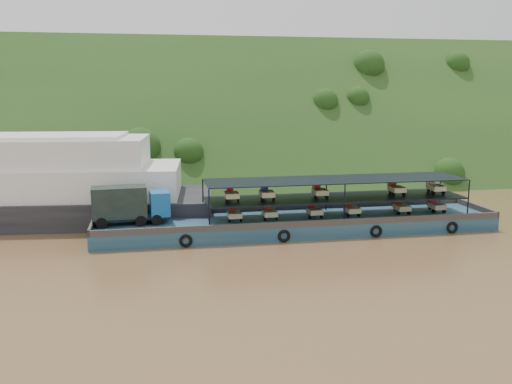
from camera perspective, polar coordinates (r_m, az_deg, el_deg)
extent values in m
plane|color=brown|center=(49.72, 2.93, -4.16)|extent=(160.00, 160.00, 0.00)
cube|color=#1B3714|center=(84.45, -2.93, 1.87)|extent=(140.00, 39.60, 39.60)
cube|color=navy|center=(50.53, 4.08, -3.24)|extent=(35.00, 7.00, 1.20)
cube|color=#592D19|center=(53.56, 3.15, -1.52)|extent=(35.00, 0.20, 0.50)
cube|color=#592D19|center=(47.15, 5.16, -3.18)|extent=(35.00, 0.20, 0.50)
cube|color=#592D19|center=(57.31, 21.15, -1.42)|extent=(0.20, 7.00, 0.50)
cube|color=#592D19|center=(48.89, -16.05, -3.06)|extent=(0.20, 7.00, 0.50)
torus|color=black|center=(45.54, -7.03, -4.88)|extent=(1.06, 0.26, 1.06)
torus|color=black|center=(46.73, 2.83, -4.42)|extent=(1.06, 0.26, 1.06)
torus|color=black|center=(49.20, 11.94, -3.87)|extent=(1.06, 0.26, 1.06)
torus|color=black|center=(52.29, 19.04, -3.38)|extent=(1.06, 0.26, 1.06)
cylinder|color=black|center=(47.98, -15.19, -3.01)|extent=(0.94, 0.38, 0.92)
cylinder|color=black|center=(49.88, -15.18, -2.51)|extent=(0.94, 0.38, 0.92)
cylinder|color=black|center=(48.05, -11.44, -2.83)|extent=(0.94, 0.38, 0.92)
cylinder|color=black|center=(49.94, -11.58, -2.34)|extent=(0.94, 0.38, 0.92)
cylinder|color=black|center=(48.13, -9.90, -2.76)|extent=(0.94, 0.38, 0.92)
cylinder|color=black|center=(50.02, -10.10, -2.27)|extent=(0.94, 0.38, 0.92)
cube|color=black|center=(48.93, -12.38, -2.47)|extent=(6.40, 2.45, 0.18)
cube|color=#165798|center=(48.85, -9.62, -1.11)|extent=(1.71, 2.32, 2.03)
cube|color=black|center=(48.86, -8.71, -0.65)|extent=(0.18, 1.85, 0.83)
cube|color=black|center=(48.63, -13.53, -0.98)|extent=(4.57, 2.51, 2.59)
cube|color=black|center=(51.06, 7.91, -0.57)|extent=(23.00, 5.00, 0.12)
cube|color=black|center=(50.78, 7.95, 1.25)|extent=(23.00, 5.00, 0.08)
cylinder|color=black|center=(46.18, -4.71, -1.68)|extent=(0.12, 0.12, 3.30)
cylinder|color=black|center=(51.06, -5.33, -0.53)|extent=(0.12, 0.12, 3.30)
cylinder|color=black|center=(48.75, 8.85, -1.13)|extent=(0.12, 0.12, 3.30)
cylinder|color=black|center=(53.39, 7.04, -0.08)|extent=(0.12, 0.12, 3.30)
cylinder|color=black|center=(53.71, 20.48, -0.61)|extent=(0.12, 0.12, 3.30)
cylinder|color=black|center=(57.96, 17.92, 0.31)|extent=(0.12, 0.12, 3.30)
cylinder|color=black|center=(50.22, -2.42, -2.30)|extent=(0.12, 0.52, 0.52)
cylinder|color=black|center=(48.41, -2.69, -2.78)|extent=(0.14, 0.52, 0.52)
cylinder|color=black|center=(48.56, -1.52, -2.73)|extent=(0.14, 0.52, 0.52)
cube|color=beige|center=(48.75, -2.17, -2.28)|extent=(1.15, 1.50, 0.44)
cube|color=red|center=(49.82, -2.38, -1.79)|extent=(0.55, 0.80, 0.80)
cube|color=red|center=(49.52, -2.35, -1.27)|extent=(0.50, 0.10, 0.10)
cylinder|color=black|center=(50.76, 1.04, -2.15)|extent=(0.12, 0.52, 0.52)
cylinder|color=black|center=(48.94, 0.91, -2.63)|extent=(0.14, 0.52, 0.52)
cylinder|color=black|center=(49.15, 2.05, -2.58)|extent=(0.14, 0.52, 0.52)
cube|color=beige|center=(49.30, 1.39, -2.13)|extent=(1.15, 1.50, 0.44)
cube|color=#B8290C|center=(50.36, 1.11, -1.65)|extent=(0.55, 0.80, 0.80)
cube|color=#B8290C|center=(50.07, 1.16, -1.14)|extent=(0.50, 0.10, 0.10)
cylinder|color=black|center=(51.73, 5.42, -1.96)|extent=(0.12, 0.52, 0.52)
cylinder|color=black|center=(49.91, 5.45, -2.42)|extent=(0.14, 0.52, 0.52)
cylinder|color=black|center=(50.20, 6.54, -2.36)|extent=(0.14, 0.52, 0.52)
cube|color=beige|center=(50.30, 5.89, -1.93)|extent=(1.15, 1.50, 0.44)
cube|color=red|center=(51.34, 5.52, -1.46)|extent=(0.55, 0.80, 0.80)
cube|color=red|center=(51.05, 5.60, -0.96)|extent=(0.50, 0.10, 0.10)
cylinder|color=black|center=(52.80, 9.04, -1.79)|extent=(0.12, 0.52, 0.52)
cylinder|color=black|center=(50.98, 9.20, -2.23)|extent=(0.14, 0.52, 0.52)
cylinder|color=black|center=(51.33, 10.25, -2.18)|extent=(0.14, 0.52, 0.52)
cube|color=beige|center=(51.40, 9.60, -1.75)|extent=(1.15, 1.50, 0.44)
cube|color=red|center=(52.42, 9.17, -1.30)|extent=(0.55, 0.80, 0.80)
cube|color=red|center=(52.14, 9.26, -0.81)|extent=(0.50, 0.10, 0.10)
cylinder|color=black|center=(54.59, 13.74, -1.56)|extent=(0.12, 0.52, 0.52)
cylinder|color=black|center=(52.79, 14.05, -1.98)|extent=(0.14, 0.52, 0.52)
cylinder|color=black|center=(53.22, 15.03, -1.93)|extent=(0.14, 0.52, 0.52)
cube|color=#C6B68C|center=(53.24, 14.40, -1.52)|extent=(1.15, 1.50, 0.44)
cube|color=red|center=(54.22, 13.89, -1.09)|extent=(0.55, 0.80, 0.80)
cube|color=red|center=(53.95, 14.00, -0.61)|extent=(0.50, 0.10, 0.10)
cylinder|color=black|center=(56.12, 16.96, -1.40)|extent=(0.12, 0.52, 0.52)
cylinder|color=black|center=(54.33, 17.37, -1.80)|extent=(0.14, 0.52, 0.52)
cylinder|color=black|center=(54.81, 18.29, -1.75)|extent=(0.14, 0.52, 0.52)
cube|color=#CCB690|center=(54.80, 17.68, -1.35)|extent=(1.15, 1.50, 0.44)
cube|color=red|center=(55.76, 17.13, -0.94)|extent=(0.55, 0.80, 0.80)
cube|color=red|center=(55.49, 17.25, -0.47)|extent=(0.50, 0.10, 0.10)
cylinder|color=black|center=(49.84, -2.70, -0.38)|extent=(0.12, 0.52, 0.52)
cylinder|color=black|center=(48.02, -2.98, -0.79)|extent=(0.14, 0.52, 0.52)
cylinder|color=black|center=(48.16, -1.81, -0.75)|extent=(0.14, 0.52, 0.52)
cube|color=beige|center=(48.36, -2.46, -0.30)|extent=(1.15, 1.50, 0.44)
cube|color=red|center=(49.45, -2.66, 0.15)|extent=(0.55, 0.80, 0.80)
cube|color=red|center=(49.17, -2.63, 0.68)|extent=(0.50, 0.10, 0.10)
cylinder|color=black|center=(50.36, 0.75, -0.26)|extent=(0.12, 0.52, 0.52)
cylinder|color=black|center=(48.53, 0.61, -0.66)|extent=(0.14, 0.52, 0.52)
cylinder|color=black|center=(48.74, 1.76, -0.62)|extent=(0.14, 0.52, 0.52)
cube|color=beige|center=(48.90, 1.10, -0.17)|extent=(1.15, 1.50, 0.44)
cube|color=#1A2C9C|center=(49.98, 0.83, 0.27)|extent=(0.55, 0.80, 0.80)
cube|color=#1A2C9C|center=(49.70, 0.87, 0.80)|extent=(0.50, 0.10, 0.10)
cylinder|color=black|center=(51.53, 5.95, -0.07)|extent=(0.12, 0.52, 0.52)
cylinder|color=black|center=(49.69, 6.00, -0.46)|extent=(0.14, 0.52, 0.52)
cylinder|color=black|center=(49.99, 7.09, -0.42)|extent=(0.14, 0.52, 0.52)
cube|color=#BDB486|center=(50.10, 6.43, 0.02)|extent=(1.15, 1.50, 0.44)
cube|color=red|center=(51.15, 6.06, 0.44)|extent=(0.55, 0.80, 0.80)
cube|color=red|center=(50.88, 6.13, 0.96)|extent=(0.50, 0.10, 0.10)
cylinder|color=black|center=(54.04, 13.28, 0.20)|extent=(0.12, 0.52, 0.52)
cylinder|color=black|center=(52.23, 13.58, -0.16)|extent=(0.14, 0.52, 0.52)
cylinder|color=black|center=(52.65, 14.57, -0.13)|extent=(0.14, 0.52, 0.52)
cube|color=#C3BE8A|center=(52.69, 13.94, 0.29)|extent=(1.15, 1.50, 0.44)
cube|color=red|center=(53.69, 13.43, 0.69)|extent=(0.55, 0.80, 0.80)
cube|color=red|center=(53.43, 13.54, 1.18)|extent=(0.50, 0.10, 0.10)
cylinder|color=black|center=(55.72, 16.89, 0.33)|extent=(0.12, 0.52, 0.52)
cylinder|color=black|center=(53.93, 17.30, -0.02)|extent=(0.14, 0.52, 0.52)
cylinder|color=black|center=(54.40, 18.23, 0.02)|extent=(0.14, 0.52, 0.52)
cube|color=beige|center=(54.41, 17.61, 0.42)|extent=(1.15, 1.50, 0.44)
cube|color=beige|center=(55.38, 17.06, 0.80)|extent=(0.55, 0.80, 0.80)
cube|color=beige|center=(55.13, 17.18, 1.28)|extent=(0.50, 0.10, 0.10)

